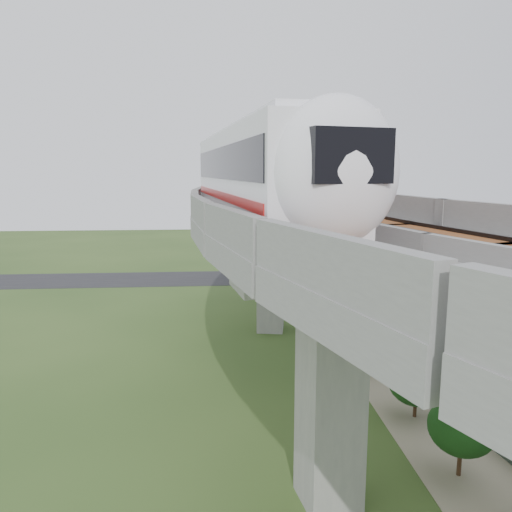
% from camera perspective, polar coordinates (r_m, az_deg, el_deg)
% --- Properties ---
extents(ground, '(160.00, 160.00, 0.00)m').
position_cam_1_polar(ground, '(30.17, 2.02, -14.58)').
color(ground, '#2F491D').
rests_on(ground, ground).
extents(asphalt_road, '(60.00, 8.00, 0.03)m').
position_cam_1_polar(asphalt_road, '(58.74, -1.22, -2.48)').
color(asphalt_road, '#232326').
rests_on(asphalt_road, ground).
extents(viaduct, '(19.58, 73.98, 11.40)m').
position_cam_1_polar(viaduct, '(28.40, 9.86, 2.77)').
color(viaduct, '#99968E').
rests_on(viaduct, ground).
extents(metro_train, '(18.76, 59.68, 3.64)m').
position_cam_1_polar(metro_train, '(41.18, 2.68, 9.55)').
color(metro_train, white).
rests_on(metro_train, ground).
extents(fence, '(3.87, 38.73, 1.50)m').
position_cam_1_polar(fence, '(32.38, 19.85, -12.00)').
color(fence, '#2D382D').
rests_on(fence, ground).
extents(tree_0, '(1.98, 1.98, 3.05)m').
position_cam_1_polar(tree_0, '(51.99, 11.30, -1.82)').
color(tree_0, '#382314').
rests_on(tree_0, ground).
extents(tree_1, '(2.72, 2.72, 3.44)m').
position_cam_1_polar(tree_1, '(47.61, 11.97, -2.80)').
color(tree_1, '#382314').
rests_on(tree_1, ground).
extents(tree_2, '(2.51, 2.51, 3.36)m').
position_cam_1_polar(tree_2, '(42.50, 11.93, -4.28)').
color(tree_2, '#382314').
rests_on(tree_2, ground).
extents(tree_3, '(2.13, 2.13, 2.63)m').
position_cam_1_polar(tree_3, '(36.83, 11.50, -7.37)').
color(tree_3, '#382314').
rests_on(tree_3, ground).
extents(tree_4, '(3.12, 3.12, 3.85)m').
position_cam_1_polar(tree_4, '(32.48, 13.92, -8.32)').
color(tree_4, '#382314').
rests_on(tree_4, ground).
extents(tree_5, '(2.84, 2.84, 3.14)m').
position_cam_1_polar(tree_5, '(27.13, 17.86, -13.50)').
color(tree_5, '#382314').
rests_on(tree_5, ground).
extents(tree_6, '(2.71, 2.71, 3.32)m').
position_cam_1_polar(tree_6, '(22.93, 22.48, -17.61)').
color(tree_6, '#382314').
rests_on(tree_6, ground).
extents(car_dark, '(3.87, 2.62, 1.04)m').
position_cam_1_polar(car_dark, '(41.44, 21.46, -7.60)').
color(car_dark, black).
rests_on(car_dark, dirt_lot).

